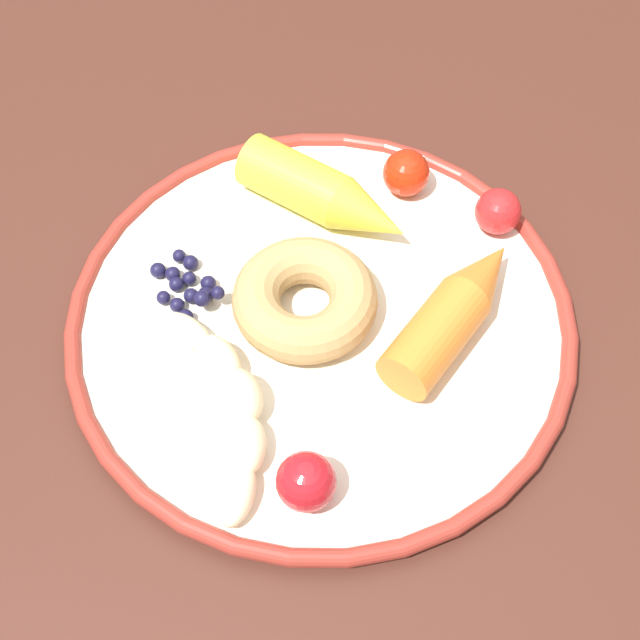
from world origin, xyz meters
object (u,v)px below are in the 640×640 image
Objects in this scene: carrot_orange at (455,310)px; tomato_mid at (306,482)px; dining_table at (274,371)px; carrot_yellow at (325,195)px; blueberry_pile at (188,286)px; donut at (306,296)px; tomato_far at (498,211)px; tomato_near at (406,173)px; plate at (320,322)px; banana at (229,402)px.

carrot_orange is 3.79× the size of tomato_mid.
dining_table is at bearing -171.20° from carrot_orange.
blueberry_pile is (-0.07, -0.10, -0.01)m from carrot_yellow.
donut is at bearing -81.22° from carrot_yellow.
blueberry_pile is 1.81× the size of tomato_far.
donut is (-0.10, -0.02, -0.00)m from carrot_orange.
tomato_near is at bearing 39.56° from carrot_yellow.
tomato_mid is at bearing -76.28° from plate.
tomato_far is (0.07, -0.02, -0.00)m from tomato_near.
banana is 1.37× the size of donut.
tomato_far is (0.01, 0.10, -0.00)m from carrot_orange.
banana is at bearing -92.87° from carrot_yellow.
carrot_yellow reaches higher than carrot_orange.
tomato_near is (0.06, 0.22, 0.01)m from banana.
blueberry_pile is (-0.10, -0.00, 0.01)m from plate.
donut reaches higher than dining_table.
tomato_mid is at bearing -111.51° from carrot_orange.
tomato_far is (0.13, 0.03, -0.00)m from carrot_yellow.
dining_table is 0.12m from donut.
tomato_near is (0.12, 0.14, 0.01)m from blueberry_pile.
tomato_mid is (0.13, -0.12, 0.01)m from blueberry_pile.
carrot_orange is at bearing -96.27° from tomato_far.
carrot_orange is 2.27× the size of blueberry_pile.
carrot_yellow is 0.09m from donut.
tomato_mid is at bearing -43.46° from blueberry_pile.
tomato_mid reaches higher than dining_table.
banana is (0.00, -0.09, 0.11)m from dining_table.
blueberry_pile reaches higher than plate.
carrot_yellow is 2.29× the size of blueberry_pile.
tomato_mid is at bearing -31.64° from banana.
carrot_yellow is 3.82× the size of tomato_mid.
donut is 0.14m from tomato_mid.
dining_table is 12.64× the size of donut.
plate is at bearing -165.84° from carrot_orange.
donut is (0.03, 0.00, 0.11)m from dining_table.
tomato_mid reaches higher than tomato_far.
tomato_near is at bearing 64.11° from dining_table.
donut is at bearing -170.61° from carrot_orange.
blueberry_pile is (-0.06, -0.01, 0.10)m from dining_table.
tomato_mid is 0.26m from tomato_far.
blueberry_pile is at bearing 127.71° from banana.
carrot_orange is 0.14m from carrot_yellow.
carrot_yellow is (-0.03, 0.09, 0.02)m from plate.
tomato_near reaches higher than tomato_far.
blueberry_pile reaches higher than dining_table.
dining_table is 0.19m from tomato_mid.
dining_table is 0.10m from plate.
plate is at bearing -100.75° from tomato_near.
tomato_mid reaches higher than plate.
blueberry_pile is at bearing -147.62° from tomato_far.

